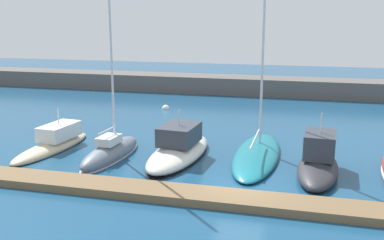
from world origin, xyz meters
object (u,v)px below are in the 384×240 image
object	(u,v)px
motorboat_sand_nearest	(54,143)
mooring_buoy_white	(166,109)
motorboat_ivory_third	(179,149)
motorboat_charcoal_fifth	(318,162)
sailboat_teal_fourth	(257,153)
sailboat_slate_second	(111,151)

from	to	relation	value
motorboat_sand_nearest	mooring_buoy_white	distance (m)	14.71
motorboat_ivory_third	motorboat_charcoal_fifth	size ratio (longest dim) A/B	1.25
sailboat_teal_fourth	motorboat_charcoal_fifth	world-z (taller)	sailboat_teal_fourth
motorboat_sand_nearest	sailboat_slate_second	distance (m)	4.52
sailboat_teal_fourth	motorboat_charcoal_fifth	distance (m)	4.20
sailboat_slate_second	mooring_buoy_white	distance (m)	15.25
sailboat_slate_second	sailboat_teal_fourth	size ratio (longest dim) A/B	0.87
motorboat_ivory_third	sailboat_teal_fourth	bearing A→B (deg)	-69.60
sailboat_slate_second	motorboat_charcoal_fifth	world-z (taller)	sailboat_slate_second
sailboat_teal_fourth	motorboat_charcoal_fifth	bearing A→B (deg)	-119.25
motorboat_sand_nearest	motorboat_charcoal_fifth	world-z (taller)	motorboat_charcoal_fifth
motorboat_ivory_third	mooring_buoy_white	size ratio (longest dim) A/B	11.15
sailboat_slate_second	motorboat_ivory_third	size ratio (longest dim) A/B	1.78
motorboat_ivory_third	sailboat_teal_fourth	distance (m)	4.87
motorboat_ivory_third	sailboat_teal_fourth	world-z (taller)	sailboat_teal_fourth
sailboat_slate_second	mooring_buoy_white	xyz separation A→B (m)	(-1.29, 15.19, -0.45)
motorboat_ivory_third	motorboat_charcoal_fifth	xyz separation A→B (m)	(8.31, -0.71, 0.11)
sailboat_teal_fourth	mooring_buoy_white	size ratio (longest dim) A/B	22.92
motorboat_sand_nearest	sailboat_teal_fourth	bearing A→B (deg)	-78.12
motorboat_ivory_third	mooring_buoy_white	xyz separation A→B (m)	(-5.41, 14.14, -0.56)
sailboat_teal_fourth	mooring_buoy_white	bearing A→B (deg)	38.41
sailboat_teal_fourth	sailboat_slate_second	bearing A→B (deg)	105.38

